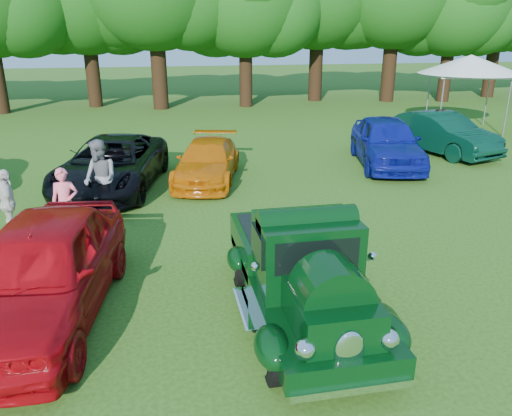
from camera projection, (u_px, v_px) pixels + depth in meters
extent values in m
plane|color=#254D12|center=(217.00, 304.00, 8.80)|extent=(120.00, 120.00, 0.00)
cylinder|color=black|center=(274.00, 359.00, 6.76)|extent=(0.22, 0.73, 0.73)
cylinder|color=black|center=(387.00, 345.00, 7.05)|extent=(0.22, 0.73, 0.73)
cylinder|color=black|center=(240.00, 267.00, 9.36)|extent=(0.22, 0.73, 0.73)
cylinder|color=black|center=(324.00, 260.00, 9.65)|extent=(0.22, 0.73, 0.73)
cube|color=black|center=(302.00, 291.00, 8.22)|extent=(1.70, 4.44, 0.34)
cube|color=black|center=(330.00, 312.00, 6.86)|extent=(1.09, 1.43, 0.61)
cube|color=black|center=(306.00, 254.00, 7.86)|extent=(1.54, 1.14, 1.19)
cube|color=black|center=(317.00, 256.00, 7.28)|extent=(1.28, 0.06, 0.51)
cube|color=black|center=(283.00, 243.00, 9.38)|extent=(1.70, 2.02, 0.57)
cube|color=black|center=(283.00, 229.00, 9.28)|extent=(1.46, 1.78, 0.05)
ellipsoid|color=black|center=(272.00, 348.00, 6.69)|extent=(0.49, 0.85, 0.49)
ellipsoid|color=black|center=(390.00, 333.00, 7.00)|extent=(0.49, 0.85, 0.49)
ellipsoid|color=black|center=(237.00, 259.00, 9.28)|extent=(0.38, 0.71, 0.41)
ellipsoid|color=black|center=(327.00, 251.00, 9.60)|extent=(0.38, 0.71, 0.41)
ellipsoid|color=white|center=(349.00, 352.00, 6.21)|extent=(0.40, 0.12, 0.59)
sphere|color=white|center=(305.00, 349.00, 6.16)|extent=(0.28, 0.28, 0.28)
sphere|color=white|center=(389.00, 339.00, 6.36)|extent=(0.28, 0.28, 0.28)
cube|color=white|center=(351.00, 389.00, 6.23)|extent=(1.60, 0.11, 0.11)
cube|color=white|center=(271.00, 241.00, 10.45)|extent=(1.60, 0.11, 0.11)
imported|color=#9E060D|center=(42.00, 270.00, 8.15)|extent=(2.69, 5.28, 1.72)
imported|color=black|center=(112.00, 164.00, 14.89)|extent=(3.62, 5.92, 1.53)
imported|color=#C15E06|center=(207.00, 161.00, 15.76)|extent=(2.79, 4.65, 1.26)
imported|color=navy|center=(387.00, 142.00, 17.49)|extent=(3.06, 5.32, 1.70)
imported|color=black|center=(441.00, 133.00, 19.24)|extent=(2.97, 5.00, 1.56)
imported|color=#F4647A|center=(65.00, 203.00, 11.39)|extent=(0.62, 0.42, 1.65)
imported|color=slate|center=(101.00, 178.00, 12.73)|extent=(1.17, 1.21, 1.97)
imported|color=beige|center=(8.00, 203.00, 11.45)|extent=(0.67, 1.02, 1.61)
cube|color=silver|center=(469.00, 75.00, 23.06)|extent=(3.96, 3.96, 0.13)
cone|color=silver|center=(470.00, 64.00, 22.90)|extent=(5.81, 5.81, 0.84)
cylinder|color=slate|center=(441.00, 107.00, 22.33)|extent=(0.06, 0.06, 2.52)
cylinder|color=slate|center=(428.00, 99.00, 24.98)|extent=(0.06, 0.06, 2.52)
cylinder|color=slate|center=(507.00, 108.00, 22.02)|extent=(0.06, 0.06, 2.52)
cylinder|color=slate|center=(487.00, 100.00, 24.68)|extent=(0.06, 0.06, 2.52)
cylinder|color=#301F10|center=(93.00, 72.00, 30.44)|extent=(0.84, 0.84, 4.20)
cylinder|color=#301F10|center=(159.00, 70.00, 29.52)|extent=(0.91, 0.91, 4.55)
cylinder|color=#301F10|center=(246.00, 74.00, 30.56)|extent=(0.80, 0.80, 3.98)
cylinder|color=#301F10|center=(316.00, 66.00, 33.01)|extent=(0.89, 0.89, 4.46)
cylinder|color=#301F10|center=(389.00, 66.00, 32.71)|extent=(0.90, 0.90, 4.52)
cylinder|color=#301F10|center=(446.00, 71.00, 32.72)|extent=(0.78, 0.78, 3.92)
cylinder|color=#301F10|center=(491.00, 67.00, 34.89)|extent=(0.83, 0.83, 4.14)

